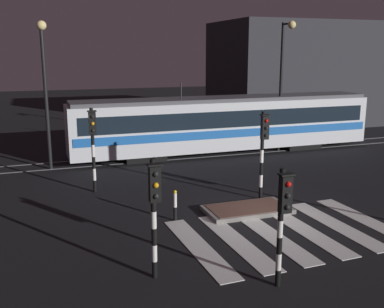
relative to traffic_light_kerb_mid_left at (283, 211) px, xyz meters
name	(u,v)px	position (x,y,z in m)	size (l,w,h in m)	color
ground_plane	(264,216)	(2.07, 4.61, -2.01)	(120.00, 120.00, 0.00)	black
rail_near	(182,159)	(2.07, 14.05, -2.00)	(80.00, 0.12, 0.03)	#59595E
rail_far	(174,153)	(2.07, 15.49, -2.00)	(80.00, 0.12, 0.03)	#59595E
crosswalk_zebra	(288,232)	(2.07, 3.00, -2.00)	(7.12, 4.83, 0.02)	silver
traffic_island	(247,209)	(1.70, 5.25, -1.93)	(3.13, 1.66, 0.18)	slate
traffic_light_kerb_mid_left	(283,211)	(0.00, 0.00, 0.00)	(0.36, 0.42, 3.06)	black
traffic_light_median_centre	(263,143)	(2.85, 6.32, 0.31)	(0.36, 0.42, 3.52)	black
traffic_light_corner_far_left	(93,138)	(-3.26, 9.49, 0.32)	(0.36, 0.42, 3.54)	black
traffic_light_corner_near_left	(154,202)	(-2.80, 1.45, 0.08)	(0.36, 0.42, 3.18)	black
street_lamp_trackside_right	(284,71)	(8.19, 14.04, 2.67)	(0.44, 1.21, 7.42)	black
street_lamp_trackside_left	(45,78)	(-4.84, 13.92, 2.52)	(0.44, 1.21, 7.14)	black
tram	(225,123)	(4.91, 14.77, -0.26)	(17.88, 2.58, 4.15)	silver
bollard_island_edge	(175,205)	(-1.08, 5.26, -1.46)	(0.12, 0.12, 1.11)	black
building_backdrop	(304,74)	(15.72, 23.42, 2.02)	(14.25, 8.00, 8.07)	#2D2D33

